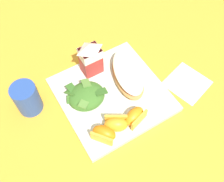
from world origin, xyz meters
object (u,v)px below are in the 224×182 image
green_salad_pile (86,96)px  paper_napkin (187,83)px  orange_wedge_rear (135,116)px  white_plate (112,94)px  drinking_blue_cup (27,98)px  orange_wedge_front (104,134)px  milk_carton (91,57)px  cheesy_pizza_bread (128,74)px  orange_wedge_middle (116,124)px

green_salad_pile → paper_napkin: green_salad_pile is taller
orange_wedge_rear → paper_napkin: size_ratio=0.62×
white_plate → drinking_blue_cup: drinking_blue_cup is taller
orange_wedge_front → paper_napkin: 0.30m
milk_carton → paper_napkin: milk_carton is taller
green_salad_pile → milk_carton: milk_carton is taller
orange_wedge_front → green_salad_pile: bearing=83.0°
paper_napkin → drinking_blue_cup: 0.45m
cheesy_pizza_bread → green_salad_pile: (-0.13, -0.00, 0.00)m
white_plate → paper_napkin: (0.21, -0.08, -0.01)m
orange_wedge_middle → paper_napkin: bearing=4.0°
white_plate → drinking_blue_cup: bearing=158.0°
cheesy_pizza_bread → green_salad_pile: 0.13m
orange_wedge_front → paper_napkin: size_ratio=0.63×
milk_carton → orange_wedge_rear: bearing=-85.1°
orange_wedge_front → drinking_blue_cup: 0.22m
milk_carton → orange_wedge_rear: 0.20m
cheesy_pizza_bread → orange_wedge_rear: size_ratio=2.74×
cheesy_pizza_bread → orange_wedge_rear: bearing=-115.2°
orange_wedge_front → drinking_blue_cup: (-0.12, 0.19, 0.01)m
orange_wedge_front → drinking_blue_cup: drinking_blue_cup is taller
cheesy_pizza_bread → drinking_blue_cup: drinking_blue_cup is taller
cheesy_pizza_bread → orange_wedge_front: orange_wedge_front is taller
orange_wedge_middle → orange_wedge_rear: (0.05, -0.01, 0.00)m
cheesy_pizza_bread → drinking_blue_cup: size_ratio=2.02×
white_plate → cheesy_pizza_bread: bearing=17.3°
white_plate → cheesy_pizza_bread: cheesy_pizza_bread is taller
cheesy_pizza_bread → white_plate: bearing=-162.7°
orange_wedge_rear → cheesy_pizza_bread: bearing=64.8°
milk_carton → orange_wedge_middle: bearing=-100.4°
green_salad_pile → orange_wedge_front: bearing=-97.0°
green_salad_pile → orange_wedge_rear: 0.14m
white_plate → orange_wedge_front: (-0.08, -0.10, 0.03)m
orange_wedge_middle → white_plate: bearing=64.3°
orange_wedge_middle → paper_napkin: size_ratio=0.64×
milk_carton → drinking_blue_cup: size_ratio=1.20×
paper_napkin → white_plate: bearing=160.1°
orange_wedge_middle → cheesy_pizza_bread: bearing=46.2°
cheesy_pizza_bread → drinking_blue_cup: (-0.27, 0.06, 0.01)m
cheesy_pizza_bread → orange_wedge_middle: (-0.11, -0.11, 0.00)m
green_salad_pile → orange_wedge_middle: size_ratio=1.55×
white_plate → orange_wedge_middle: (-0.05, -0.09, 0.03)m
green_salad_pile → orange_wedge_middle: 0.11m
paper_napkin → cheesy_pizza_bread: bearing=146.7°
white_plate → orange_wedge_front: 0.13m
cheesy_pizza_bread → green_salad_pile: green_salad_pile is taller
orange_wedge_front → orange_wedge_middle: same height
cheesy_pizza_bread → orange_wedge_rear: orange_wedge_rear is taller
orange_wedge_front → orange_wedge_middle: (0.04, 0.01, 0.00)m
white_plate → orange_wedge_rear: bearing=-85.9°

